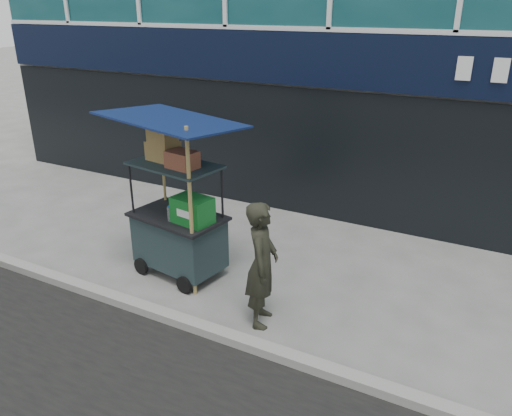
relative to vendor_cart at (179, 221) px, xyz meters
The scene contains 4 objects.
ground 1.64m from the vendor_cart, 40.03° to the right, with size 80.00×80.00×0.00m, color slate.
curb 1.73m from the vendor_cart, 45.78° to the right, with size 80.00×0.18×0.12m, color gray.
vendor_cart is the anchor object (origin of this frame).
vendor_man 1.73m from the vendor_cart, 17.92° to the right, with size 0.60×0.39×1.65m, color black.
Camera 1 is at (3.05, -4.45, 3.81)m, focal length 35.00 mm.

